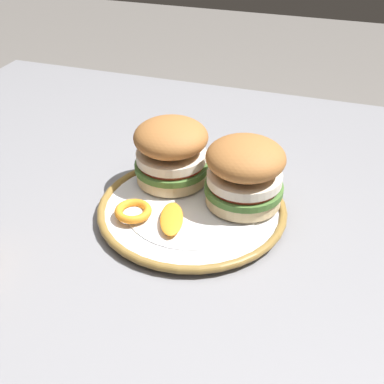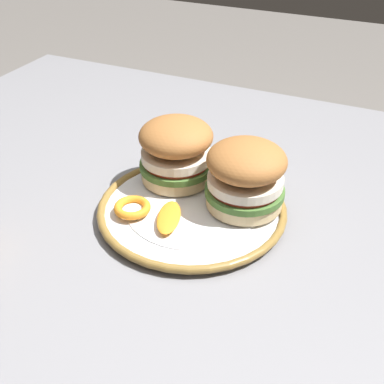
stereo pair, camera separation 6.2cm
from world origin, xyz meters
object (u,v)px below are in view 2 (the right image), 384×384
object	(u,v)px
dinner_plate	(192,209)
sandwich_half_left	(175,150)
sandwich_half_right	(246,175)
dining_table	(250,254)

from	to	relation	value
dinner_plate	sandwich_half_left	xyz separation A→B (m)	(-0.05, 0.05, 0.06)
sandwich_half_left	sandwich_half_right	distance (m)	0.12
dinner_plate	sandwich_half_right	bearing A→B (deg)	26.19
dinner_plate	sandwich_half_left	distance (m)	0.10
dining_table	sandwich_half_left	distance (m)	0.21
dinner_plate	sandwich_half_right	world-z (taller)	sandwich_half_right
dinner_plate	sandwich_half_left	size ratio (longest dim) A/B	2.13
dinner_plate	dining_table	bearing A→B (deg)	36.76
sandwich_half_left	dinner_plate	bearing A→B (deg)	-45.79
sandwich_half_right	dining_table	bearing A→B (deg)	69.62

